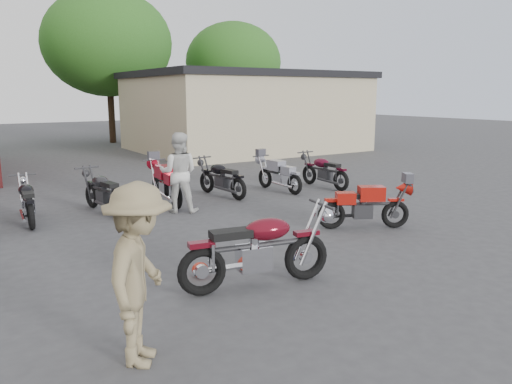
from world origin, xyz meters
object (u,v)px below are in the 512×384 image
helmet (200,270)px  row_bike_7 (324,169)px  row_bike_5 (221,176)px  row_bike_4 (166,181)px  sportbike (366,203)px  person_tan (140,275)px  row_bike_2 (27,199)px  row_bike_3 (103,190)px  vintage_motorcycle (259,244)px  person_light (179,173)px  row_bike_6 (279,173)px

helmet → row_bike_7: size_ratio=0.14×
row_bike_5 → row_bike_7: row_bike_5 is taller
helmet → row_bike_5: size_ratio=0.14×
row_bike_4 → row_bike_5: row_bike_4 is taller
sportbike → person_tan: person_tan is taller
row_bike_2 → row_bike_3: 1.65m
vintage_motorcycle → person_light: person_light is taller
person_light → vintage_motorcycle: bearing=112.4°
row_bike_2 → row_bike_6: bearing=-86.3°
row_bike_2 → person_tan: bearing=-175.5°
helmet → person_tan: size_ratio=0.14×
sportbike → person_tan: (-5.74, -2.53, 0.42)m
row_bike_7 → person_light: bearing=94.2°
helmet → row_bike_3: bearing=90.1°
row_bike_6 → vintage_motorcycle: bearing=137.9°
row_bike_3 → row_bike_4: row_bike_4 is taller
person_light → row_bike_5: 2.07m
row_bike_6 → row_bike_7: (1.45, -0.29, 0.02)m
person_light → row_bike_3: size_ratio=0.99×
row_bike_3 → row_bike_6: (5.00, -0.07, -0.02)m
row_bike_2 → row_bike_3: row_bike_3 is taller
vintage_motorcycle → sportbike: bearing=32.9°
row_bike_2 → row_bike_5: (4.91, 0.21, 0.03)m
row_bike_6 → helmet: bearing=130.3°
row_bike_3 → row_bike_5: bearing=-95.4°
helmet → row_bike_4: bearing=72.6°
person_light → sportbike: bearing=160.6°
row_bike_4 → vintage_motorcycle: bearing=173.6°
helmet → row_bike_4: row_bike_4 is taller
row_bike_2 → row_bike_3: size_ratio=0.96×
sportbike → row_bike_2: size_ratio=1.01×
person_light → person_tan: size_ratio=0.99×
sportbike → row_bike_7: row_bike_7 is taller
row_bike_4 → row_bike_7: bearing=-92.0°
person_light → row_bike_6: size_ratio=1.03×
person_tan → row_bike_2: size_ratio=1.05×
row_bike_2 → sportbike: bearing=-122.8°
sportbike → row_bike_7: 4.62m
person_light → row_bike_3: person_light is taller
person_light → helmet: bearing=103.3°
vintage_motorcycle → helmet: bearing=134.7°
person_tan → row_bike_4: (3.22, 7.03, -0.38)m
row_bike_3 → row_bike_7: size_ratio=1.00×
row_bike_3 → row_bike_7: row_bike_3 is taller
sportbike → helmet: sportbike is taller
sportbike → person_tan: bearing=-126.6°
helmet → person_light: bearing=69.7°
helmet → person_tan: 2.59m
person_light → row_bike_5: bearing=-114.4°
vintage_motorcycle → row_bike_6: bearing=63.0°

